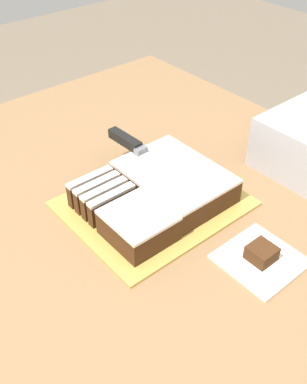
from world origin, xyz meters
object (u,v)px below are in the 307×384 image
cake_board (153,203)px  brownie (262,253)px  cake (157,192)px  knife (134,146)px

cake_board → brownie: size_ratio=7.59×
cake → brownie: bearing=9.6°
cake_board → cake: bearing=53.0°
cake_board → brownie: brownie is taller
knife → brownie: (0.37, 0.01, -0.05)m
cake → brownie: size_ratio=6.17×
cake → knife: knife is taller
cake → brownie: 0.25m
cake_board → knife: size_ratio=1.31×
cake_board → knife: knife is taller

